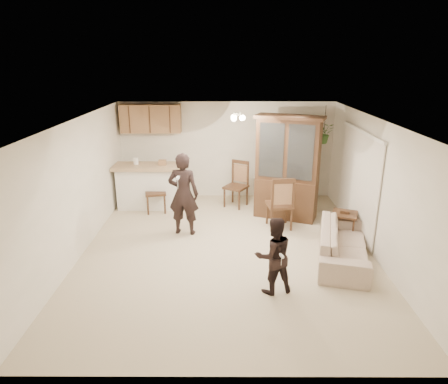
{
  "coord_description": "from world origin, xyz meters",
  "views": [
    {
      "loc": [
        -0.03,
        -6.98,
        3.53
      ],
      "look_at": [
        -0.06,
        0.4,
        1.05
      ],
      "focal_mm": 32.0,
      "sensor_mm": 36.0,
      "label": 1
    }
  ],
  "objects_px": {
    "adult": "(183,193)",
    "sofa": "(344,241)",
    "china_hutch": "(287,169)",
    "child": "(274,253)",
    "chair_hutch_left": "(236,194)",
    "side_table": "(344,225)",
    "chair_hutch_right": "(279,213)",
    "chair_bar": "(156,199)"
  },
  "relations": [
    {
      "from": "adult",
      "to": "sofa",
      "type": "bearing_deg",
      "value": 167.23
    },
    {
      "from": "sofa",
      "to": "china_hutch",
      "type": "xyz_separation_m",
      "value": [
        -0.76,
        2.09,
        0.8
      ]
    },
    {
      "from": "sofa",
      "to": "child",
      "type": "bearing_deg",
      "value": 141.52
    },
    {
      "from": "adult",
      "to": "chair_hutch_left",
      "type": "relative_size",
      "value": 1.59
    },
    {
      "from": "sofa",
      "to": "adult",
      "type": "xyz_separation_m",
      "value": [
        -3.03,
        1.15,
        0.53
      ]
    },
    {
      "from": "sofa",
      "to": "chair_hutch_left",
      "type": "bearing_deg",
      "value": 48.51
    },
    {
      "from": "child",
      "to": "chair_hutch_left",
      "type": "relative_size",
      "value": 1.19
    },
    {
      "from": "side_table",
      "to": "chair_hutch_right",
      "type": "relative_size",
      "value": 0.54
    },
    {
      "from": "adult",
      "to": "side_table",
      "type": "bearing_deg",
      "value": -175.89
    },
    {
      "from": "side_table",
      "to": "chair_hutch_left",
      "type": "xyz_separation_m",
      "value": [
        -2.17,
        1.86,
        0.04
      ]
    },
    {
      "from": "sofa",
      "to": "china_hutch",
      "type": "bearing_deg",
      "value": 34.25
    },
    {
      "from": "side_table",
      "to": "chair_hutch_right",
      "type": "bearing_deg",
      "value": 156.59
    },
    {
      "from": "sofa",
      "to": "chair_hutch_right",
      "type": "bearing_deg",
      "value": 48.2
    },
    {
      "from": "sofa",
      "to": "chair_hutch_left",
      "type": "xyz_separation_m",
      "value": [
        -1.9,
        2.79,
        -0.05
      ]
    },
    {
      "from": "adult",
      "to": "chair_hutch_left",
      "type": "bearing_deg",
      "value": -116.54
    },
    {
      "from": "child",
      "to": "side_table",
      "type": "height_order",
      "value": "child"
    },
    {
      "from": "china_hutch",
      "to": "side_table",
      "type": "relative_size",
      "value": 3.69
    },
    {
      "from": "child",
      "to": "side_table",
      "type": "relative_size",
      "value": 2.11
    },
    {
      "from": "china_hutch",
      "to": "side_table",
      "type": "bearing_deg",
      "value": -27.13
    },
    {
      "from": "side_table",
      "to": "sofa",
      "type": "bearing_deg",
      "value": -105.99
    },
    {
      "from": "side_table",
      "to": "chair_hutch_right",
      "type": "height_order",
      "value": "chair_hutch_right"
    },
    {
      "from": "chair_bar",
      "to": "side_table",
      "type": "bearing_deg",
      "value": -31.82
    },
    {
      "from": "adult",
      "to": "child",
      "type": "distance_m",
      "value": 2.77
    },
    {
      "from": "child",
      "to": "chair_hutch_right",
      "type": "relative_size",
      "value": 1.15
    },
    {
      "from": "adult",
      "to": "side_table",
      "type": "height_order",
      "value": "adult"
    },
    {
      "from": "china_hutch",
      "to": "chair_hutch_right",
      "type": "distance_m",
      "value": 1.06
    },
    {
      "from": "adult",
      "to": "chair_hutch_right",
      "type": "distance_m",
      "value": 2.14
    },
    {
      "from": "sofa",
      "to": "adult",
      "type": "height_order",
      "value": "adult"
    },
    {
      "from": "chair_hutch_left",
      "to": "chair_hutch_right",
      "type": "height_order",
      "value": "chair_hutch_right"
    },
    {
      "from": "child",
      "to": "side_table",
      "type": "xyz_separation_m",
      "value": [
        1.68,
        2.01,
        -0.39
      ]
    },
    {
      "from": "adult",
      "to": "child",
      "type": "bearing_deg",
      "value": 133.95
    },
    {
      "from": "china_hutch",
      "to": "chair_bar",
      "type": "relative_size",
      "value": 2.17
    },
    {
      "from": "sofa",
      "to": "chair_hutch_right",
      "type": "relative_size",
      "value": 1.59
    },
    {
      "from": "sofa",
      "to": "adult",
      "type": "distance_m",
      "value": 3.29
    },
    {
      "from": "side_table",
      "to": "chair_bar",
      "type": "xyz_separation_m",
      "value": [
        -4.11,
        1.49,
        0.02
      ]
    },
    {
      "from": "sofa",
      "to": "china_hutch",
      "type": "distance_m",
      "value": 2.36
    },
    {
      "from": "china_hutch",
      "to": "chair_hutch_left",
      "type": "relative_size",
      "value": 2.08
    },
    {
      "from": "sofa",
      "to": "chair_hutch_left",
      "type": "distance_m",
      "value": 3.38
    },
    {
      "from": "chair_bar",
      "to": "chair_hutch_left",
      "type": "distance_m",
      "value": 1.97
    },
    {
      "from": "sofa",
      "to": "china_hutch",
      "type": "height_order",
      "value": "china_hutch"
    },
    {
      "from": "adult",
      "to": "child",
      "type": "relative_size",
      "value": 1.33
    },
    {
      "from": "side_table",
      "to": "chair_hutch_left",
      "type": "bearing_deg",
      "value": 139.33
    }
  ]
}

